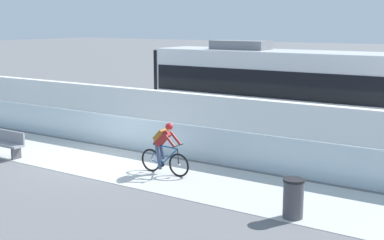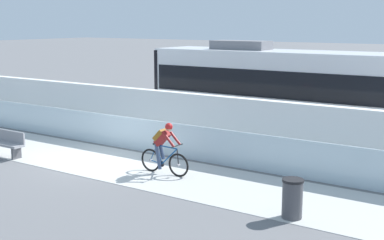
# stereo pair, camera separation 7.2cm
# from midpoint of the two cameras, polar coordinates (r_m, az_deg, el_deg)

# --- Properties ---
(ground_plane) EXTENTS (200.00, 200.00, 0.00)m
(ground_plane) POSITION_cam_midpoint_polar(r_m,az_deg,el_deg) (17.68, -10.39, -4.40)
(ground_plane) COLOR slate
(bike_path_deck) EXTENTS (32.00, 3.20, 0.01)m
(bike_path_deck) POSITION_cam_midpoint_polar(r_m,az_deg,el_deg) (17.68, -10.39, -4.38)
(bike_path_deck) COLOR beige
(bike_path_deck) RESTS_ON ground
(glass_parapet) EXTENTS (32.00, 0.05, 1.18)m
(glass_parapet) POSITION_cam_midpoint_polar(r_m,az_deg,el_deg) (18.88, -6.57, -1.49)
(glass_parapet) COLOR silver
(glass_parapet) RESTS_ON ground
(concrete_barrier_wall) EXTENTS (32.00, 0.36, 1.96)m
(concrete_barrier_wall) POSITION_cam_midpoint_polar(r_m,az_deg,el_deg) (20.19, -3.32, 0.49)
(concrete_barrier_wall) COLOR white
(concrete_barrier_wall) RESTS_ON ground
(tram_rail_near) EXTENTS (32.00, 0.08, 0.01)m
(tram_rail_near) POSITION_cam_midpoint_polar(r_m,az_deg,el_deg) (22.37, 0.51, -1.02)
(tram_rail_near) COLOR #595654
(tram_rail_near) RESTS_ON ground
(tram_rail_far) EXTENTS (32.00, 0.08, 0.01)m
(tram_rail_far) POSITION_cam_midpoint_polar(r_m,az_deg,el_deg) (23.57, 2.41, -0.42)
(tram_rail_far) COLOR #595654
(tram_rail_far) RESTS_ON ground
(tram) EXTENTS (11.06, 2.54, 3.81)m
(tram) POSITION_cam_midpoint_polar(r_m,az_deg,el_deg) (20.95, 10.18, 3.25)
(tram) COLOR silver
(tram) RESTS_ON ground
(cyclist_on_bike) EXTENTS (1.77, 0.58, 1.61)m
(cyclist_on_bike) POSITION_cam_midpoint_polar(r_m,az_deg,el_deg) (15.70, -2.98, -3.15)
(cyclist_on_bike) COLOR black
(cyclist_on_bike) RESTS_ON ground
(trash_bin) EXTENTS (0.51, 0.51, 0.96)m
(trash_bin) POSITION_cam_midpoint_polar(r_m,az_deg,el_deg) (12.53, 11.15, -8.49)
(trash_bin) COLOR #47474C
(trash_bin) RESTS_ON ground
(bench) EXTENTS (1.60, 0.45, 0.89)m
(bench) POSITION_cam_midpoint_polar(r_m,az_deg,el_deg) (18.93, -19.68, -2.36)
(bench) COLOR gray
(bench) RESTS_ON ground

